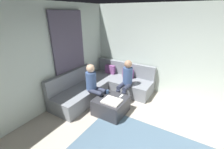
# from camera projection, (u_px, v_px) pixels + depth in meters

# --- Properties ---
(wall_back) EXTENTS (6.00, 0.12, 2.70)m
(wall_back) POSITION_uv_depth(u_px,v_px,m) (186.00, 54.00, 4.27)
(wall_back) COLOR silver
(wall_back) RESTS_ON ground_plane
(wall_left) EXTENTS (0.12, 6.00, 2.70)m
(wall_left) POSITION_uv_depth(u_px,v_px,m) (23.00, 66.00, 3.35)
(wall_left) COLOR silver
(wall_left) RESTS_ON ground_plane
(curtain_panel) EXTENTS (0.06, 1.10, 2.50)m
(curtain_panel) POSITION_uv_depth(u_px,v_px,m) (70.00, 57.00, 4.37)
(curtain_panel) COLOR #595166
(curtain_panel) RESTS_ON ground_plane
(sectional_couch) EXTENTS (2.10, 2.55, 0.87)m
(sectional_couch) POSITION_uv_depth(u_px,v_px,m) (104.00, 86.00, 4.84)
(sectional_couch) COLOR gray
(sectional_couch) RESTS_ON ground_plane
(ottoman) EXTENTS (0.76, 0.76, 0.42)m
(ottoman) POSITION_uv_depth(u_px,v_px,m) (111.00, 105.00, 3.94)
(ottoman) COLOR #333338
(ottoman) RESTS_ON ground_plane
(folded_blanket) EXTENTS (0.44, 0.36, 0.04)m
(folded_blanket) POSITION_uv_depth(u_px,v_px,m) (112.00, 101.00, 3.71)
(folded_blanket) COLOR white
(folded_blanket) RESTS_ON ottoman
(coffee_mug) EXTENTS (0.08, 0.08, 0.10)m
(coffee_mug) POSITION_uv_depth(u_px,v_px,m) (107.00, 92.00, 4.09)
(coffee_mug) COLOR #334C72
(coffee_mug) RESTS_ON ottoman
(game_remote) EXTENTS (0.05, 0.15, 0.02)m
(game_remote) POSITION_uv_depth(u_px,v_px,m) (121.00, 96.00, 3.95)
(game_remote) COLOR white
(game_remote) RESTS_ON ottoman
(person_on_couch_back) EXTENTS (0.30, 0.60, 1.20)m
(person_on_couch_back) POSITION_uv_depth(u_px,v_px,m) (126.00, 79.00, 4.38)
(person_on_couch_back) COLOR #2D3347
(person_on_couch_back) RESTS_ON ground_plane
(person_on_couch_side) EXTENTS (0.60, 0.30, 1.20)m
(person_on_couch_side) POSITION_uv_depth(u_px,v_px,m) (94.00, 84.00, 4.09)
(person_on_couch_side) COLOR #2D3347
(person_on_couch_side) RESTS_ON ground_plane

